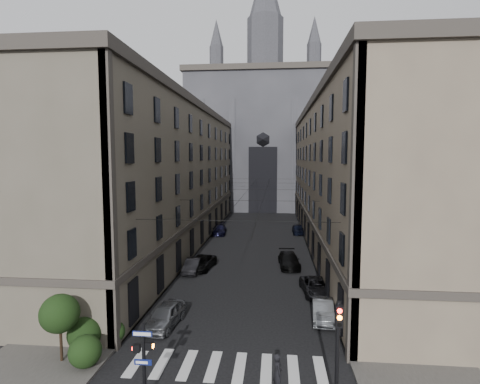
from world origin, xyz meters
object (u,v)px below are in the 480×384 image
(gothic_tower, at_px, (265,132))
(car_right_midfar, at_px, (289,260))
(car_right_near, at_px, (323,310))
(car_right_midnear, at_px, (316,287))
(car_left_midfar, at_px, (201,263))
(traffic_light_right, at_px, (338,342))
(pedestrian_signal_left, at_px, (144,357))
(car_left_near, at_px, (165,315))
(car_left_far, at_px, (219,230))
(car_right_far, at_px, (298,229))
(car_left_midnear, at_px, (193,266))
(pedestrian, at_px, (278,373))

(gothic_tower, distance_m, car_right_midfar, 53.10)
(gothic_tower, bearing_deg, car_right_near, -84.39)
(car_right_near, relative_size, car_right_midnear, 0.90)
(car_left_midfar, distance_m, car_right_near, 16.03)
(car_right_midnear, distance_m, car_right_midfar, 8.19)
(traffic_light_right, bearing_deg, pedestrian_signal_left, -177.36)
(car_right_midfar, bearing_deg, car_left_near, -125.40)
(car_left_far, bearing_deg, pedestrian_signal_left, -90.52)
(car_right_near, relative_size, car_right_far, 1.02)
(car_left_midfar, relative_size, car_right_near, 1.16)
(car_right_midfar, bearing_deg, car_left_midfar, -174.02)
(gothic_tower, height_order, car_left_midfar, gothic_tower)
(car_left_near, relative_size, car_left_midfar, 0.92)
(car_right_midfar, bearing_deg, pedestrian_signal_left, -112.57)
(car_left_near, height_order, car_left_midnear, car_left_near)
(pedestrian_signal_left, height_order, traffic_light_right, traffic_light_right)
(car_right_midnear, bearing_deg, pedestrian, -109.51)
(car_right_midnear, height_order, pedestrian, pedestrian)
(car_left_midnear, relative_size, car_left_far, 0.84)
(car_left_near, bearing_deg, car_right_midnear, 39.25)
(car_right_far, xyz_separation_m, pedestrian, (-3.34, -39.69, 0.29))
(pedestrian, bearing_deg, pedestrian_signal_left, 87.14)
(gothic_tower, bearing_deg, car_left_far, -99.92)
(pedestrian, bearing_deg, car_right_midfar, -19.60)
(pedestrian_signal_left, xyz_separation_m, car_right_midnear, (9.71, 15.40, -1.66))
(car_right_midfar, distance_m, pedestrian, 21.89)
(gothic_tower, relative_size, car_right_near, 13.59)
(car_left_midnear, relative_size, pedestrian, 2.11)
(car_left_far, height_order, pedestrian, pedestrian)
(car_left_near, distance_m, car_left_far, 31.58)
(gothic_tower, height_order, pedestrian, gothic_tower)
(car_right_near, bearing_deg, car_left_far, 116.55)
(gothic_tower, relative_size, car_left_near, 12.73)
(pedestrian_signal_left, relative_size, car_left_far, 0.80)
(car_left_far, xyz_separation_m, car_right_midnear, (12.10, -24.34, -0.06))
(car_right_far, bearing_deg, car_left_midfar, -121.35)
(gothic_tower, height_order, car_left_far, gothic_tower)
(car_left_near, xyz_separation_m, car_right_near, (11.16, 2.11, -0.07))
(pedestrian_signal_left, xyz_separation_m, car_right_far, (9.71, 41.19, -1.61))
(car_left_midnear, height_order, pedestrian, pedestrian)
(pedestrian_signal_left, bearing_deg, traffic_light_right, 2.64)
(car_left_midfar, relative_size, pedestrian, 2.47)
(car_left_far, distance_m, car_right_midnear, 27.19)
(pedestrian_signal_left, bearing_deg, car_right_far, 76.73)
(car_right_midfar, relative_size, car_right_far, 1.24)
(car_left_midfar, height_order, car_right_midnear, car_left_midfar)
(car_left_near, xyz_separation_m, car_right_far, (11.16, 33.01, -0.07))
(car_right_midnear, relative_size, car_right_midfar, 0.92)
(traffic_light_right, height_order, car_left_midfar, traffic_light_right)
(car_right_midnear, height_order, car_right_midfar, car_right_midfar)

